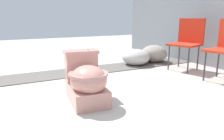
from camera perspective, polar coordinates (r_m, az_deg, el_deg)
ground_plane at (r=2.36m, az=-9.93°, el=-7.89°), size 14.00×14.00×0.00m
gravel_strip at (r=3.54m, az=-7.87°, el=-0.33°), size 0.56×8.00×0.01m
toilet at (r=2.26m, az=-6.75°, el=-2.82°), size 0.67×0.44×0.52m
folding_chair_left at (r=3.83m, az=19.18°, el=7.80°), size 0.55×0.55×0.83m
boulder_near at (r=3.99m, az=6.27°, el=3.34°), size 0.53×0.53×0.29m
boulder_far at (r=4.30m, az=10.91°, el=4.20°), size 0.68×0.67×0.33m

